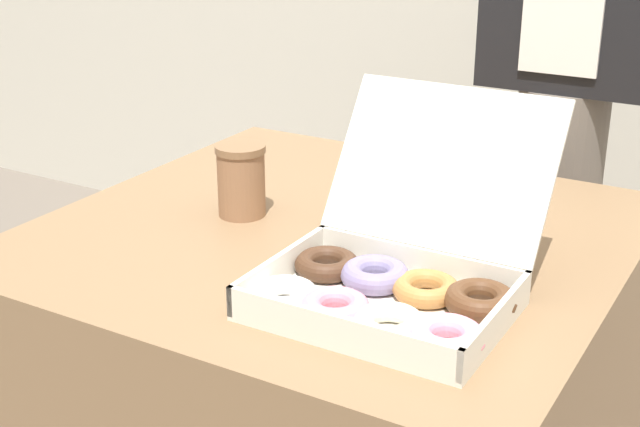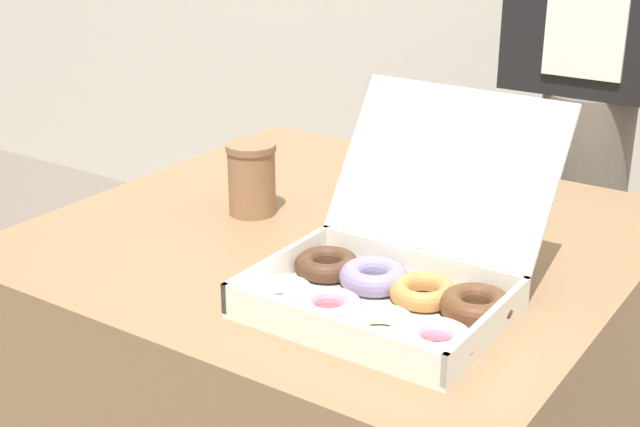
% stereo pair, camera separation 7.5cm
% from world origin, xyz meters
% --- Properties ---
extents(table, '(0.90, 0.87, 0.71)m').
position_xyz_m(table, '(0.00, 0.00, 0.35)').
color(table, brown).
rests_on(table, ground_plane).
extents(donut_box, '(0.34, 0.38, 0.25)m').
position_xyz_m(donut_box, '(0.19, -0.19, 0.75)').
color(donut_box, silver).
rests_on(donut_box, table).
extents(coffee_cup, '(0.08, 0.08, 0.12)m').
position_xyz_m(coffee_cup, '(-0.16, -0.02, 0.77)').
color(coffee_cup, '#8C6042').
rests_on(coffee_cup, table).
extents(person_customer, '(0.34, 0.22, 1.60)m').
position_xyz_m(person_customer, '(0.18, 0.65, 0.93)').
color(person_customer, '#665B51').
rests_on(person_customer, ground_plane).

